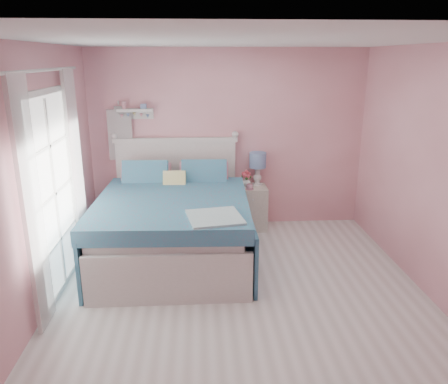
{
  "coord_description": "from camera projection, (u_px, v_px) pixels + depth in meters",
  "views": [
    {
      "loc": [
        -0.44,
        -4.09,
        2.45
      ],
      "look_at": [
        -0.12,
        1.2,
        0.82
      ],
      "focal_mm": 35.0,
      "sensor_mm": 36.0,
      "label": 1
    }
  ],
  "objects": [
    {
      "name": "bed",
      "position": [
        174.0,
        225.0,
        5.52
      ],
      "size": [
        1.88,
        2.35,
        1.35
      ],
      "rotation": [
        0.0,
        0.0,
        -0.03
      ],
      "color": "silver",
      "rests_on": "floor"
    },
    {
      "name": "wall_shelf",
      "position": [
        135.0,
        111.0,
        6.15
      ],
      "size": [
        0.5,
        0.15,
        0.25
      ],
      "color": "silver",
      "rests_on": "room_shell"
    },
    {
      "name": "french_door",
      "position": [
        54.0,
        194.0,
        4.6
      ],
      "size": [
        0.04,
        1.32,
        2.16
      ],
      "color": "silver",
      "rests_on": "floor"
    },
    {
      "name": "room_shell",
      "position": [
        244.0,
        153.0,
        4.18
      ],
      "size": [
        4.5,
        4.5,
        4.5
      ],
      "color": "#CF838B",
      "rests_on": "floor"
    },
    {
      "name": "nightstand",
      "position": [
        251.0,
        207.0,
        6.49
      ],
      "size": [
        0.45,
        0.44,
        0.65
      ],
      "color": "beige",
      "rests_on": "floor"
    },
    {
      "name": "curtain_near",
      "position": [
        32.0,
        208.0,
        3.86
      ],
      "size": [
        0.04,
        0.4,
        2.32
      ],
      "primitive_type": "cube",
      "color": "white",
      "rests_on": "floor"
    },
    {
      "name": "vase",
      "position": [
        246.0,
        181.0,
        6.41
      ],
      "size": [
        0.16,
        0.16,
        0.14
      ],
      "primitive_type": "imported",
      "rotation": [
        0.0,
        0.0,
        -0.29
      ],
      "color": "silver",
      "rests_on": "nightstand"
    },
    {
      "name": "floor",
      "position": [
        242.0,
        298.0,
        4.65
      ],
      "size": [
        4.5,
        4.5,
        0.0
      ],
      "primitive_type": "plane",
      "color": "beige",
      "rests_on": "ground"
    },
    {
      "name": "table_lamp",
      "position": [
        258.0,
        163.0,
        6.38
      ],
      "size": [
        0.25,
        0.25,
        0.49
      ],
      "color": "white",
      "rests_on": "nightstand"
    },
    {
      "name": "roses",
      "position": [
        246.0,
        174.0,
        6.38
      ],
      "size": [
        0.14,
        0.11,
        0.12
      ],
      "color": "#E34D5F",
      "rests_on": "vase"
    },
    {
      "name": "teacup",
      "position": [
        250.0,
        187.0,
        6.25
      ],
      "size": [
        0.12,
        0.12,
        0.08
      ],
      "primitive_type": "imported",
      "rotation": [
        0.0,
        0.0,
        -0.3
      ],
      "color": "pink",
      "rests_on": "nightstand"
    },
    {
      "name": "curtain_far",
      "position": [
        76.0,
        168.0,
        5.28
      ],
      "size": [
        0.04,
        0.4,
        2.32
      ],
      "primitive_type": "cube",
      "color": "white",
      "rests_on": "floor"
    },
    {
      "name": "hanging_dress",
      "position": [
        120.0,
        135.0,
        6.23
      ],
      "size": [
        0.34,
        0.03,
        0.72
      ],
      "primitive_type": "cube",
      "color": "white",
      "rests_on": "room_shell"
    }
  ]
}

